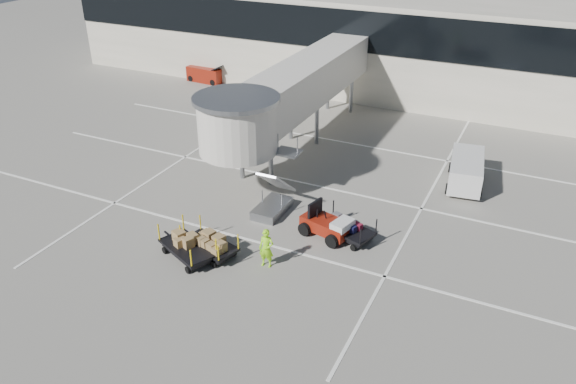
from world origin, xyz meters
name	(u,v)px	position (x,y,z in m)	size (l,w,h in m)	color
ground	(250,266)	(0.00, 0.00, 0.00)	(140.00, 140.00, 0.00)	#9C988B
lane_markings	(315,183)	(-0.67, 9.33, 0.01)	(40.00, 30.00, 0.02)	white
terminal	(413,43)	(-0.35, 29.94, 4.11)	(64.00, 12.11, 15.20)	silver
jet_bridge	(287,94)	(-3.97, 12.26, 4.28)	(5.70, 20.40, 6.03)	silver
baggage_tug	(328,225)	(2.28, 4.10, 0.64)	(2.90, 2.25, 1.75)	maroon
suitcase_cart	(345,229)	(3.17, 4.32, 0.50)	(3.64, 2.28, 1.40)	black
box_cart_near	(209,243)	(-2.34, 0.11, 0.57)	(3.59, 2.14, 1.38)	black
box_cart_far	(188,249)	(-3.06, -0.67, 0.52)	(3.79, 2.63, 1.48)	black
ground_worker	(266,248)	(0.67, 0.40, 0.99)	(0.72, 0.47, 1.98)	#89DE17
minivan	(466,168)	(7.58, 13.17, 1.04)	(2.52, 4.79, 1.74)	silver
belt_loader	(206,74)	(-18.01, 23.93, 0.68)	(3.80, 1.72, 1.79)	maroon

